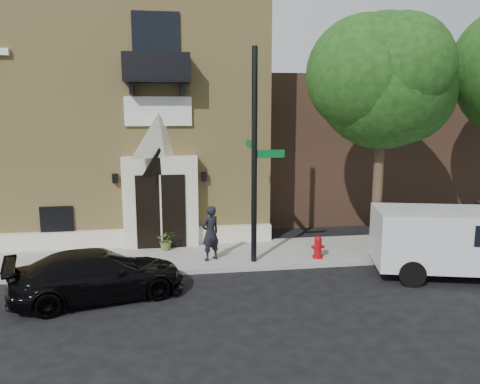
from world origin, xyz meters
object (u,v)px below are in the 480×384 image
(fire_hydrant, at_px, (318,247))
(dumpster, at_px, (435,236))
(cargo_van, at_px, (467,240))
(pedestrian_near, at_px, (210,233))
(black_sedan, at_px, (98,275))
(street_sign, at_px, (255,157))
(pedestrian_far, at_px, (479,222))

(fire_hydrant, bearing_deg, dumpster, 1.13)
(cargo_van, relative_size, pedestrian_near, 2.96)
(black_sedan, relative_size, cargo_van, 0.85)
(cargo_van, bearing_deg, street_sign, 176.22)
(cargo_van, bearing_deg, pedestrian_near, 177.24)
(black_sedan, height_order, cargo_van, cargo_van)
(black_sedan, relative_size, dumpster, 2.53)
(street_sign, xyz_separation_m, fire_hydrant, (2.12, -0.01, -3.00))
(pedestrian_far, bearing_deg, street_sign, 98.79)
(street_sign, height_order, fire_hydrant, street_sign)
(pedestrian_near, bearing_deg, street_sign, 136.79)
(street_sign, bearing_deg, pedestrian_far, -0.14)
(cargo_van, height_order, pedestrian_near, cargo_van)
(black_sedan, xyz_separation_m, pedestrian_near, (3.18, 2.31, 0.39))
(black_sedan, bearing_deg, cargo_van, -104.55)
(street_sign, bearing_deg, dumpster, -3.69)
(cargo_van, bearing_deg, fire_hydrant, 167.77)
(street_sign, distance_m, pedestrian_near, 2.84)
(fire_hydrant, bearing_deg, cargo_van, -26.59)
(cargo_van, height_order, dumpster, cargo_van)
(pedestrian_near, bearing_deg, dumpster, 147.51)
(pedestrian_near, bearing_deg, cargo_van, 132.16)
(street_sign, height_order, pedestrian_near, street_sign)
(dumpster, bearing_deg, black_sedan, -159.65)
(street_sign, relative_size, fire_hydrant, 9.04)
(fire_hydrant, distance_m, dumpster, 4.19)
(cargo_van, relative_size, street_sign, 0.79)
(cargo_van, distance_m, pedestrian_near, 7.79)
(pedestrian_near, distance_m, pedestrian_far, 9.71)
(black_sedan, height_order, dumpster, black_sedan)
(cargo_van, height_order, fire_hydrant, cargo_van)
(cargo_van, distance_m, dumpster, 2.12)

